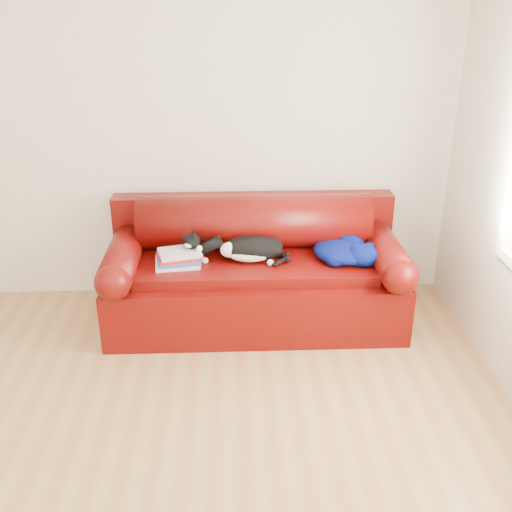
{
  "coord_description": "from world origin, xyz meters",
  "views": [
    {
      "loc": [
        0.59,
        -2.39,
        2.27
      ],
      "look_at": [
        0.74,
        1.35,
        0.58
      ],
      "focal_mm": 42.0,
      "sensor_mm": 36.0,
      "label": 1
    }
  ],
  "objects": [
    {
      "name": "sofa_back",
      "position": [
        0.74,
        1.74,
        0.54
      ],
      "size": [
        2.1,
        1.01,
        0.88
      ],
      "color": "#3A0204",
      "rests_on": "ground"
    },
    {
      "name": "cat",
      "position": [
        0.71,
        1.45,
        0.58
      ],
      "size": [
        0.61,
        0.24,
        0.22
      ],
      "rotation": [
        0.0,
        0.0,
        0.02
      ],
      "color": "black",
      "rests_on": "sofa_base"
    },
    {
      "name": "book_stack",
      "position": [
        0.21,
        1.41,
        0.55
      ],
      "size": [
        0.33,
        0.28,
        0.1
      ],
      "rotation": [
        0.0,
        0.0,
        0.19
      ],
      "color": "white",
      "rests_on": "sofa_base"
    },
    {
      "name": "sofa_base",
      "position": [
        0.74,
        1.49,
        0.24
      ],
      "size": [
        2.1,
        0.9,
        0.5
      ],
      "color": "#3A0204",
      "rests_on": "ground"
    },
    {
      "name": "room_shell",
      "position": [
        0.12,
        0.02,
        1.67
      ],
      "size": [
        4.52,
        4.02,
        2.61
      ],
      "color": "beige",
      "rests_on": "ground"
    },
    {
      "name": "blanket",
      "position": [
        1.38,
        1.44,
        0.56
      ],
      "size": [
        0.5,
        0.48,
        0.15
      ],
      "rotation": [
        0.0,
        0.0,
        -0.28
      ],
      "color": "#020240",
      "rests_on": "sofa_base"
    },
    {
      "name": "ground",
      "position": [
        0.0,
        0.0,
        0.0
      ],
      "size": [
        4.5,
        4.5,
        0.0
      ],
      "primitive_type": "plane",
      "color": "#9A633D",
      "rests_on": "ground"
    }
  ]
}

